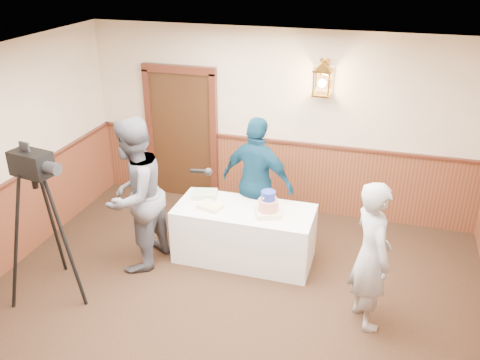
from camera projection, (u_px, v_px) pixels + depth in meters
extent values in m
plane|color=black|center=(203.00, 359.00, 5.20)|extent=(7.00, 7.00, 0.00)
cube|color=beige|center=(281.00, 123.00, 7.65)|extent=(6.00, 0.02, 2.80)
cube|color=white|center=(192.00, 92.00, 4.01)|extent=(6.00, 7.00, 0.02)
cube|color=#5A3019|center=(279.00, 175.00, 7.99)|extent=(5.98, 0.04, 1.10)
cube|color=#451D12|center=(280.00, 142.00, 7.73)|extent=(5.98, 0.07, 0.04)
cube|color=#331C0E|center=(182.00, 136.00, 8.16)|extent=(1.00, 0.06, 2.10)
cube|color=white|center=(244.00, 234.00, 6.72)|extent=(1.80, 0.80, 0.75)
cube|color=beige|center=(268.00, 212.00, 6.41)|extent=(0.41, 0.41, 0.06)
cylinder|color=red|center=(268.00, 205.00, 6.37)|extent=(0.25, 0.25, 0.15)
cylinder|color=navy|center=(268.00, 196.00, 6.31)|extent=(0.18, 0.18, 0.12)
cube|color=#EAC58C|center=(211.00, 206.00, 6.55)|extent=(0.34, 0.29, 0.06)
cube|color=#A6C78D|center=(205.00, 194.00, 6.86)|extent=(0.37, 0.32, 0.07)
imported|color=#555660|center=(134.00, 196.00, 6.34)|extent=(0.87, 1.06, 2.01)
cylinder|color=black|center=(199.00, 171.00, 5.64)|extent=(0.23, 0.11, 0.09)
sphere|color=black|center=(208.00, 172.00, 5.57)|extent=(0.08, 0.08, 0.08)
imported|color=#9B9CA1|center=(371.00, 256.00, 5.38)|extent=(0.66, 0.75, 1.72)
imported|color=#0E334C|center=(257.00, 182.00, 6.89)|extent=(1.15, 0.71, 1.83)
cube|color=black|center=(31.00, 163.00, 5.46)|extent=(0.49, 0.32, 0.27)
cylinder|color=black|center=(51.00, 168.00, 5.34)|extent=(0.20, 0.16, 0.14)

